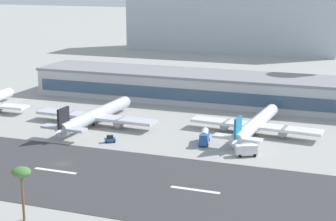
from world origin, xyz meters
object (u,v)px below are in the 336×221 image
(airliner_blue_tail_gate_2, at_px, (254,125))
(service_baggage_tug_0, at_px, (110,139))
(airliner_black_tail_gate_1, at_px, (93,116))
(terminal_building, at_px, (212,88))
(service_box_truck_2, at_px, (246,150))
(distant_hotel_block, at_px, (231,16))
(palm_tree_1, at_px, (21,174))
(service_fuel_truck_1, at_px, (204,137))

(airliner_blue_tail_gate_2, relative_size, service_baggage_tug_0, 12.99)
(airliner_black_tail_gate_1, height_order, airliner_blue_tail_gate_2, airliner_black_tail_gate_1)
(terminal_building, bearing_deg, service_box_truck_2, -66.44)
(distant_hotel_block, bearing_deg, service_box_truck_2, -75.10)
(palm_tree_1, bearing_deg, airliner_blue_tail_gate_2, 67.62)
(distant_hotel_block, bearing_deg, service_fuel_truck_1, -78.38)
(distant_hotel_block, xyz_separation_m, palm_tree_1, (21.98, -266.13, -13.15))
(distant_hotel_block, bearing_deg, terminal_building, -78.99)
(airliner_black_tail_gate_1, xyz_separation_m, airliner_blue_tail_gate_2, (52.38, 7.55, -0.11))
(terminal_building, relative_size, palm_tree_1, 12.70)
(terminal_building, height_order, service_fuel_truck_1, terminal_building)
(service_box_truck_2, height_order, palm_tree_1, palm_tree_1)
(service_box_truck_2, bearing_deg, distant_hotel_block, -100.53)
(terminal_building, relative_size, airliner_black_tail_gate_1, 3.03)
(terminal_building, relative_size, distant_hotel_block, 1.06)
(airliner_black_tail_gate_1, relative_size, service_baggage_tug_0, 13.48)
(airliner_black_tail_gate_1, bearing_deg, service_baggage_tug_0, -135.91)
(service_baggage_tug_0, bearing_deg, distant_hotel_block, -116.94)
(airliner_black_tail_gate_1, xyz_separation_m, service_box_truck_2, (54.50, -13.91, -1.41))
(airliner_black_tail_gate_1, height_order, service_baggage_tug_0, airliner_black_tail_gate_1)
(terminal_building, relative_size, service_fuel_truck_1, 16.46)
(service_fuel_truck_1, bearing_deg, service_box_truck_2, 50.94)
(service_box_truck_2, relative_size, palm_tree_1, 0.56)
(service_baggage_tug_0, xyz_separation_m, service_box_truck_2, (41.07, 1.34, 0.74))
(distant_hotel_block, distance_m, airliner_black_tail_gate_1, 197.39)
(airliner_black_tail_gate_1, bearing_deg, airliner_blue_tail_gate_2, -79.08)
(terminal_building, xyz_separation_m, distant_hotel_block, (-28.81, 148.06, 17.52))
(terminal_building, xyz_separation_m, service_fuel_truck_1, (12.94, -55.00, -3.59))
(terminal_building, height_order, palm_tree_1, palm_tree_1)
(distant_hotel_block, relative_size, service_baggage_tug_0, 38.38)
(airliner_blue_tail_gate_2, bearing_deg, service_baggage_tug_0, 125.20)
(service_box_truck_2, bearing_deg, airliner_blue_tail_gate_2, -109.78)
(terminal_building, relative_size, airliner_blue_tail_gate_2, 3.15)
(airliner_black_tail_gate_1, xyz_separation_m, service_baggage_tug_0, (13.43, -15.24, -2.15))
(distant_hotel_block, xyz_separation_m, airliner_black_tail_gate_1, (1.44, -196.38, -19.95))
(terminal_building, relative_size, service_box_truck_2, 22.60)
(terminal_building, height_order, distant_hotel_block, distant_hotel_block)
(airliner_blue_tail_gate_2, bearing_deg, airliner_black_tail_gate_1, 103.07)
(distant_hotel_block, bearing_deg, palm_tree_1, -85.28)
(service_baggage_tug_0, bearing_deg, palm_tree_1, 66.47)
(airliner_blue_tail_gate_2, distance_m, service_fuel_truck_1, 18.69)
(distant_hotel_block, bearing_deg, airliner_blue_tail_gate_2, -74.09)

